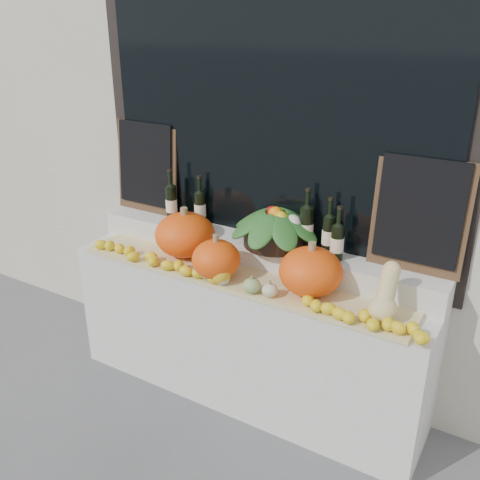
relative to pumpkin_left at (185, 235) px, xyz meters
The scene contains 18 objects.
storefront_facade 1.48m from the pumpkin_left, 59.76° to the left, with size 7.00×0.94×4.50m.
display_sill 0.74m from the pumpkin_left, ahead, with size 2.30×0.55×0.88m, color silver.
rear_tier 0.48m from the pumpkin_left, 21.89° to the left, with size 2.30×0.25×0.16m, color silver.
straw_bedding 0.47m from the pumpkin_left, 13.05° to the right, with size 2.10×0.32×0.03m, color tan.
pumpkin_left is the anchor object (origin of this frame).
pumpkin_right 0.89m from the pumpkin_left, ahead, with size 0.35×0.35×0.26m, color #FF540D.
pumpkin_center 0.38m from the pumpkin_left, 25.64° to the right, with size 0.28×0.28×0.23m, color #FF540D.
butternut_squash 1.32m from the pumpkin_left, ahead, with size 0.15×0.21×0.29m.
decorative_gourds 0.52m from the pumpkin_left, 24.93° to the right, with size 0.50×0.12×0.14m.
lemon_heap 0.49m from the pumpkin_left, 25.88° to the right, with size 2.20×0.16×0.06m, color yellow, non-canonical shape.
produce_bowl 0.59m from the pumpkin_left, 16.06° to the left, with size 0.58×0.58×0.25m.
wine_bottle_far_left 0.29m from the pumpkin_left, 144.74° to the left, with size 0.08×0.08×0.36m.
wine_bottle_near_left 0.24m from the pumpkin_left, 97.03° to the left, with size 0.08×0.08×0.33m.
wine_bottle_tall 0.77m from the pumpkin_left, 14.76° to the left, with size 0.08×0.08×0.38m.
wine_bottle_near_right 0.91m from the pumpkin_left, 12.79° to the left, with size 0.08×0.08×0.34m.
wine_bottle_far_right 0.97m from the pumpkin_left, ahead, with size 0.08×0.08×0.32m.
chalkboard_left 0.63m from the pumpkin_left, 153.97° to the left, with size 0.50×0.08×0.62m.
chalkboard_right 1.41m from the pumpkin_left, ahead, with size 0.50×0.08×0.62m.
Camera 1 is at (1.46, -0.99, 2.33)m, focal length 40.00 mm.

